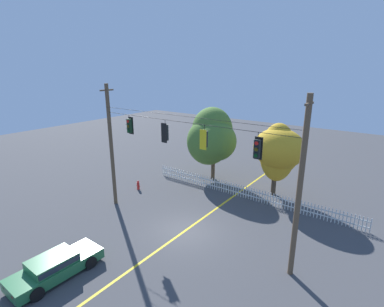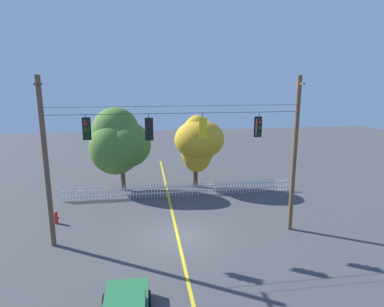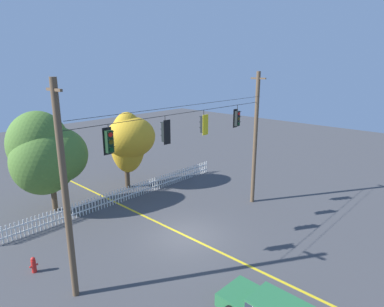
# 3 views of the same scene
# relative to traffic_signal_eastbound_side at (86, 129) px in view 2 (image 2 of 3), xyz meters

# --- Properties ---
(ground) EXTENTS (80.00, 80.00, 0.00)m
(ground) POSITION_rel_traffic_signal_eastbound_side_xyz_m (4.63, -0.01, -6.30)
(ground) COLOR #424244
(lane_centerline_stripe) EXTENTS (0.16, 36.00, 0.01)m
(lane_centerline_stripe) POSITION_rel_traffic_signal_eastbound_side_xyz_m (4.63, -0.01, -6.30)
(lane_centerline_stripe) COLOR gold
(lane_centerline_stripe) RESTS_ON ground
(signal_support_span) EXTENTS (13.74, 1.10, 9.01)m
(signal_support_span) POSITION_rel_traffic_signal_eastbound_side_xyz_m (4.63, -0.01, -1.71)
(signal_support_span) COLOR brown
(signal_support_span) RESTS_ON ground
(traffic_signal_eastbound_side) EXTENTS (0.43, 0.38, 1.33)m
(traffic_signal_eastbound_side) POSITION_rel_traffic_signal_eastbound_side_xyz_m (0.00, 0.00, 0.00)
(traffic_signal_eastbound_side) COLOR black
(traffic_signal_northbound_primary) EXTENTS (0.43, 0.38, 1.39)m
(traffic_signal_northbound_primary) POSITION_rel_traffic_signal_eastbound_side_xyz_m (3.18, -0.02, -0.05)
(traffic_signal_northbound_primary) COLOR black
(traffic_signal_northbound_secondary) EXTENTS (0.43, 0.38, 1.36)m
(traffic_signal_northbound_secondary) POSITION_rel_traffic_signal_eastbound_side_xyz_m (6.03, -0.02, -0.06)
(traffic_signal_northbound_secondary) COLOR black
(traffic_signal_westbound_side) EXTENTS (0.43, 0.38, 1.41)m
(traffic_signal_westbound_side) POSITION_rel_traffic_signal_eastbound_side_xyz_m (9.16, -0.00, -0.09)
(traffic_signal_westbound_side) COLOR black
(white_picket_fence) EXTENTS (17.44, 0.06, 1.03)m
(white_picket_fence) POSITION_rel_traffic_signal_eastbound_side_xyz_m (5.49, 6.71, -5.79)
(white_picket_fence) COLOR silver
(white_picket_fence) RESTS_ON ground
(autumn_maple_near_fence) EXTENTS (4.78, 4.23, 6.66)m
(autumn_maple_near_fence) POSITION_rel_traffic_signal_eastbound_side_xyz_m (0.95, 8.78, -2.36)
(autumn_maple_near_fence) COLOR brown
(autumn_maple_near_fence) RESTS_ON ground
(autumn_maple_mid) EXTENTS (4.01, 3.28, 5.98)m
(autumn_maple_mid) POSITION_rel_traffic_signal_eastbound_side_xyz_m (7.29, 8.61, -2.53)
(autumn_maple_mid) COLOR #473828
(autumn_maple_mid) RESTS_ON ground
(fire_hydrant) EXTENTS (0.38, 0.22, 0.78)m
(fire_hydrant) POSITION_rel_traffic_signal_eastbound_side_xyz_m (-2.66, 2.88, -5.92)
(fire_hydrant) COLOR red
(fire_hydrant) RESTS_ON ground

